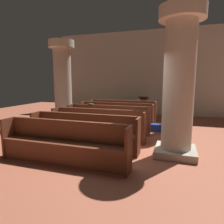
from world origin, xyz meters
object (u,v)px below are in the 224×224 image
Objects in this scene: pew_row_5 at (63,141)px; pillar_aisle_side at (179,81)px; pew_row_0 at (122,110)px; kneeler_box_blue at (156,128)px; hymn_book at (91,104)px; pillar_aisle_rear at (179,81)px; lectern at (143,109)px; pew_row_1 at (116,114)px; pew_row_2 at (108,118)px; pew_row_4 at (83,131)px; pillar_far_side at (63,81)px; pew_row_3 at (97,123)px.

pillar_aisle_side is (2.37, 3.81, 1.31)m from pew_row_5.
pew_row_0 is 7.92× the size of kneeler_box_blue.
hymn_book reaches higher than pew_row_5.
pillar_aisle_side is at bearing 58.05° from pew_row_5.
lectern is at bearing 108.23° from pillar_aisle_rear.
pew_row_1 is at bearing 47.21° from hymn_book.
pew_row_2 is 1.99m from pew_row_4.
pillar_far_side is at bearing -153.53° from pew_row_0.
lectern is (0.76, 2.26, -0.06)m from pew_row_1.
hymn_book is (-0.74, 1.18, 0.45)m from pew_row_3.
pew_row_2 is at bearing 90.00° from pew_row_5.
pew_row_0 is at bearing 90.00° from pew_row_5.
lectern reaches higher than hymn_book.
pew_row_3 is at bearing 90.00° from pew_row_4.
pew_row_4 is (0.00, -1.99, 0.00)m from pew_row_2.
kneeler_box_blue is at bearing 57.35° from pew_row_4.
pillar_far_side is at bearing -175.94° from pew_row_1.
pillar_aisle_rear reaches higher than kneeler_box_blue.
pew_row_0 is 0.87× the size of pillar_aisle_side.
pew_row_2 is at bearing -19.60° from pillar_far_side.
pew_row_5 is 6.27m from lectern.
pew_row_3 is at bearing -38.06° from pillar_far_side.
pew_row_3 is 2.35m from kneeler_box_blue.
hymn_book is at bearing -116.10° from lectern.
pew_row_2 is 3.34m from lectern.
pillar_aisle_side is at bearing -25.94° from pew_row_0.
pew_row_5 is at bearing -90.00° from pew_row_3.
pew_row_1 is 1.99m from pew_row_3.
kneeler_box_blue is at bearing 20.33° from pew_row_2.
pew_row_1 is 0.87× the size of pillar_aisle_side.
pew_row_0 is 14.91× the size of hymn_book.
pillar_far_side is 17.13× the size of hymn_book.
kneeler_box_blue is at bearing 65.11° from pew_row_5.
pew_row_3 is at bearing -142.49° from pillar_aisle_side.
kneeler_box_blue is (1.67, -1.37, -0.38)m from pew_row_0.
pillar_far_side reaches higher than pew_row_3.
pew_row_1 is 1.00× the size of pew_row_3.
pillar_aisle_side is 1.00× the size of pillar_aisle_rear.
pew_row_1 is 0.87× the size of pillar_aisle_rear.
pillar_aisle_side is at bearing 19.26° from pew_row_2.
pillar_aisle_rear is 2.93m from kneeler_box_blue.
pillar_far_side is at bearing 121.42° from pew_row_5.
pew_row_1 is 3.80m from pillar_aisle_rear.
pillar_aisle_rear is (2.37, 0.32, 1.31)m from pew_row_4.
pillar_aisle_side is at bearing 37.51° from pew_row_3.
pillar_aisle_side is 1.00× the size of pillar_far_side.
pew_row_4 and pew_row_5 have the same top height.
pillar_aisle_rear reaches higher than pew_row_0.
pew_row_2 is 2.81× the size of lectern.
pew_row_2 is at bearing -14.26° from hymn_book.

